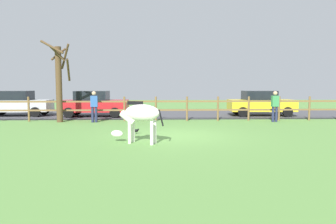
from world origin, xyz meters
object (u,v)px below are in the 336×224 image
Objects in this scene: visitor_left_of_tree at (94,105)px; zebra at (140,116)px; crow_on_grass at (136,131)px; parked_car_yellow at (261,103)px; bare_tree at (59,80)px; parked_car_red at (94,103)px; parked_car_silver at (17,103)px; visitor_right_of_tree at (275,105)px.

zebra is at bearing -65.85° from visitor_left_of_tree.
crow_on_grass is at bearing 96.89° from zebra.
parked_car_yellow reaches higher than zebra.
bare_tree is 3.15m from parked_car_red.
bare_tree is 1.04× the size of parked_car_silver.
crow_on_grass is at bearing -137.38° from parked_car_yellow.
parked_car_yellow is at bearing 12.75° from bare_tree.
parked_car_silver is (-3.58, 3.02, -1.37)m from bare_tree.
parked_car_yellow is at bearing 16.03° from visitor_left_of_tree.
bare_tree reaches higher than zebra.
visitor_left_of_tree reaches higher than parked_car_silver.
bare_tree is 7.83m from zebra.
bare_tree is 2.29× the size of zebra.
crow_on_grass is at bearing -42.27° from parked_car_silver.
zebra is at bearing -48.75° from parked_car_silver.
bare_tree is 2.58× the size of visitor_right_of_tree.
crow_on_grass is 8.11m from visitor_right_of_tree.
visitor_right_of_tree is at bearing 40.73° from zebra.
parked_car_yellow is 2.98m from visitor_right_of_tree.
parked_car_red is at bearing -179.41° from parked_car_yellow.
visitor_left_of_tree is 9.58m from visitor_right_of_tree.
parked_car_silver and parked_car_red have the same top height.
parked_car_red is 2.77m from visitor_left_of_tree.
crow_on_grass is (4.29, -4.13, -2.08)m from bare_tree.
zebra is 9.35m from parked_car_red.
parked_car_silver is at bearing 174.18° from parked_car_red.
bare_tree is at bearing 174.23° from visitor_left_of_tree.
crow_on_grass is 4.71m from visitor_left_of_tree.
parked_car_silver and parked_car_yellow have the same top height.
parked_car_red is 2.46× the size of visitor_right_of_tree.
parked_car_red is (4.87, -0.50, 0.00)m from parked_car_silver.
crow_on_grass is at bearing -65.73° from parked_car_red.
parked_car_yellow is (7.10, 8.88, -0.08)m from zebra.
crow_on_grass is 10.66m from parked_car_silver.
visitor_left_of_tree is at bearing 114.15° from zebra.
bare_tree reaches higher than parked_car_red.
bare_tree reaches higher than parked_car_yellow.
zebra is 2.27m from crow_on_grass.
crow_on_grass is at bearing -58.06° from visitor_left_of_tree.
parked_car_silver is at bearing 149.33° from visitor_left_of_tree.
crow_on_grass is 0.05× the size of parked_car_red.
parked_car_yellow is at bearing 42.62° from crow_on_grass.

